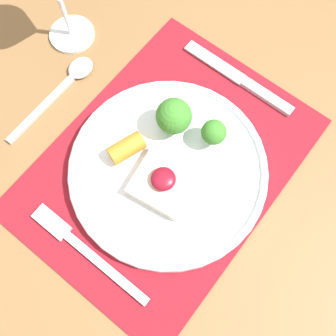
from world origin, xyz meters
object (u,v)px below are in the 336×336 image
dinner_plate (168,167)px  fork (82,247)px  knife (245,82)px  spoon (68,81)px

dinner_plate → fork: (-0.16, 0.02, -0.01)m
dinner_plate → knife: 0.19m
fork → knife: knife is taller
dinner_plate → knife: size_ratio=1.43×
dinner_plate → spoon: bearing=85.2°
fork → knife: bearing=-5.5°
knife → spoon: 0.28m
spoon → fork: bearing=-134.4°
dinner_plate → knife: (0.19, -0.01, -0.01)m
fork → knife: size_ratio=1.00×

